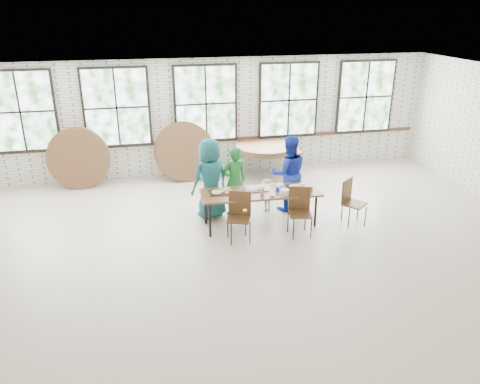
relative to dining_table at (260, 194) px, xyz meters
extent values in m
plane|color=#C3B29B|center=(-0.57, -1.08, -0.69)|extent=(12.00, 12.00, 0.00)
plane|color=white|center=(-0.57, -1.08, 2.31)|extent=(12.00, 12.00, 0.00)
plane|color=silver|center=(-0.57, 3.42, 0.81)|extent=(12.00, 0.00, 12.00)
plane|color=silver|center=(-0.57, -5.58, 0.81)|extent=(12.00, 0.00, 12.00)
cube|color=#422819|center=(-0.57, 3.39, 0.21)|extent=(11.80, 0.05, 0.08)
cube|color=black|center=(-4.97, 3.36, 1.19)|extent=(1.62, 0.05, 1.97)
cube|color=white|center=(-4.97, 3.32, 1.19)|extent=(1.50, 0.01, 1.85)
cube|color=black|center=(-2.77, 3.36, 1.19)|extent=(1.62, 0.05, 1.97)
cube|color=white|center=(-2.77, 3.32, 1.19)|extent=(1.50, 0.01, 1.85)
cube|color=black|center=(-0.57, 3.36, 1.19)|extent=(1.62, 0.05, 1.97)
cube|color=white|center=(-0.57, 3.32, 1.19)|extent=(1.50, 0.01, 1.85)
cube|color=black|center=(1.63, 3.36, 1.19)|extent=(1.62, 0.05, 1.97)
cube|color=white|center=(1.63, 3.32, 1.19)|extent=(1.50, 0.01, 1.85)
cube|color=black|center=(3.83, 3.36, 1.19)|extent=(1.62, 0.05, 1.97)
cube|color=white|center=(3.83, 3.32, 1.19)|extent=(1.50, 0.01, 1.85)
cube|color=brown|center=(0.00, 0.00, 0.03)|extent=(2.43, 0.89, 0.04)
cylinder|color=black|center=(-1.08, -0.30, -0.34)|extent=(0.05, 0.05, 0.70)
cylinder|color=black|center=(-1.08, 0.30, -0.34)|extent=(0.05, 0.05, 0.70)
cylinder|color=black|center=(1.08, -0.30, -0.34)|extent=(0.05, 0.05, 0.70)
cylinder|color=black|center=(1.08, 0.30, -0.34)|extent=(0.05, 0.05, 0.70)
cube|color=#493018|center=(-0.57, -0.56, -0.24)|extent=(0.53, 0.52, 0.03)
cube|color=#493018|center=(-0.51, -0.39, 0.01)|extent=(0.41, 0.17, 0.50)
cylinder|color=black|center=(-0.75, -0.73, -0.47)|extent=(0.02, 0.02, 0.44)
cylinder|color=black|center=(-0.75, -0.39, -0.47)|extent=(0.02, 0.02, 0.44)
cylinder|color=black|center=(-0.39, -0.73, -0.47)|extent=(0.02, 0.02, 0.44)
cylinder|color=black|center=(-0.39, -0.39, -0.47)|extent=(0.02, 0.02, 0.44)
cube|color=#493018|center=(0.64, -0.60, -0.24)|extent=(0.50, 0.48, 0.03)
cube|color=#493018|center=(0.68, -0.42, 0.01)|extent=(0.42, 0.12, 0.50)
cylinder|color=black|center=(0.46, -0.77, -0.47)|extent=(0.02, 0.02, 0.44)
cylinder|color=black|center=(0.46, -0.43, -0.47)|extent=(0.02, 0.02, 0.44)
cylinder|color=black|center=(0.82, -0.77, -0.47)|extent=(0.02, 0.02, 0.44)
cylinder|color=black|center=(0.82, -0.43, -0.47)|extent=(0.02, 0.02, 0.44)
cube|color=#493018|center=(1.89, -0.37, -0.24)|extent=(0.58, 0.58, 0.03)
cube|color=#493018|center=(1.76, -0.23, 0.01)|extent=(0.34, 0.29, 0.50)
cylinder|color=black|center=(1.71, -0.54, -0.47)|extent=(0.02, 0.02, 0.44)
cylinder|color=black|center=(1.71, -0.20, -0.47)|extent=(0.02, 0.02, 0.44)
cylinder|color=black|center=(2.07, -0.54, -0.47)|extent=(0.02, 0.02, 0.44)
cylinder|color=black|center=(2.07, -0.20, -0.47)|extent=(0.02, 0.02, 0.44)
imported|color=#1D6F65|center=(-0.91, 0.65, 0.16)|extent=(0.98, 0.83, 1.70)
imported|color=#1E712B|center=(-0.40, 0.65, 0.07)|extent=(0.61, 0.47, 1.51)
imported|color=#141740|center=(0.32, 0.65, -0.32)|extent=(0.54, 0.41, 0.74)
imported|color=#182EAC|center=(0.80, 0.65, 0.15)|extent=(0.86, 0.69, 1.67)
cube|color=brown|center=(0.84, 2.74, 0.03)|extent=(1.87, 0.93, 0.04)
cylinder|color=black|center=(0.06, 2.47, -0.34)|extent=(0.04, 0.04, 0.70)
cylinder|color=black|center=(0.06, 3.02, -0.34)|extent=(0.04, 0.04, 0.70)
cylinder|color=black|center=(1.62, 2.47, -0.34)|extent=(0.04, 0.04, 0.70)
cylinder|color=black|center=(1.62, 3.02, -0.34)|extent=(0.04, 0.04, 0.70)
cube|color=black|center=(-0.80, 0.11, 0.06)|extent=(0.44, 0.33, 0.02)
cube|color=black|center=(-0.06, 0.12, 0.06)|extent=(0.44, 0.33, 0.02)
cube|color=black|center=(0.81, 0.08, 0.06)|extent=(0.44, 0.33, 0.02)
cylinder|color=black|center=(-0.31, -0.19, 0.10)|extent=(0.09, 0.09, 0.09)
cube|color=red|center=(-0.01, -0.16, 0.11)|extent=(0.06, 0.06, 0.11)
cylinder|color=#1B25CE|center=(0.34, -0.06, 0.10)|extent=(0.07, 0.07, 0.10)
cylinder|color=orange|center=(1.00, -0.20, 0.11)|extent=(0.07, 0.07, 0.11)
cylinder|color=white|center=(0.43, -0.23, 0.10)|extent=(0.17, 0.17, 0.10)
ellipsoid|color=white|center=(-0.57, -0.19, 0.08)|extent=(0.11, 0.11, 0.05)
ellipsoid|color=white|center=(0.16, -0.29, 0.08)|extent=(0.11, 0.11, 0.05)
cylinder|color=brown|center=(0.84, 2.74, 0.07)|extent=(1.50, 1.50, 0.04)
cylinder|color=brown|center=(0.84, 2.74, 0.12)|extent=(1.50, 1.50, 0.04)
cylinder|color=brown|center=(0.84, 2.74, 0.16)|extent=(1.50, 1.50, 0.04)
cylinder|color=brown|center=(-3.78, 3.09, 0.05)|extent=(1.50, 0.22, 1.50)
cylinder|color=brown|center=(-3.77, 2.99, 0.05)|extent=(1.50, 0.28, 1.49)
cylinder|color=brown|center=(-1.21, 3.09, 0.05)|extent=(1.50, 0.30, 1.49)
cylinder|color=brown|center=(-1.17, 2.99, 0.05)|extent=(1.50, 0.42, 1.46)
camera|label=1|loc=(-2.27, -8.39, 3.56)|focal=35.00mm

